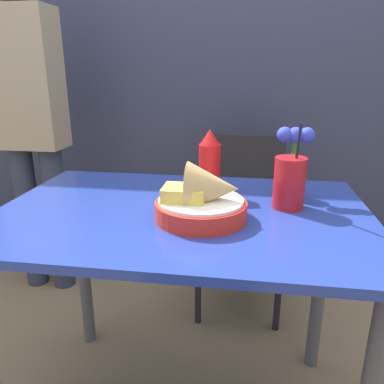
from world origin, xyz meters
TOP-DOWN VIEW (x-y plane):
  - wall_window at (0.00, 1.20)m, footprint 7.00×0.06m
  - dining_table at (0.00, 0.00)m, footprint 1.06×0.71m
  - chair_far_window at (0.16, 0.76)m, footprint 0.40×0.40m
  - food_basket at (0.07, -0.06)m, footprint 0.25×0.25m
  - ketchup_bottle at (0.06, 0.15)m, footprint 0.07×0.07m
  - drink_cup at (0.30, 0.06)m, footprint 0.09×0.09m
  - flower_vase at (0.32, 0.16)m, footprint 0.11×0.06m
  - person_standing at (-0.87, 0.70)m, footprint 0.32×0.18m

SIDE VIEW (x-z plane):
  - chair_far_window at x=0.16m, z-range 0.08..0.91m
  - dining_table at x=0.00m, z-range 0.26..1.01m
  - food_basket at x=0.07m, z-range 0.73..0.89m
  - drink_cup at x=0.30m, z-range 0.70..0.95m
  - ketchup_bottle at x=0.06m, z-range 0.75..0.96m
  - flower_vase at x=0.32m, z-range 0.76..0.98m
  - person_standing at x=-0.87m, z-range 0.12..1.70m
  - wall_window at x=0.00m, z-range 0.00..2.60m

